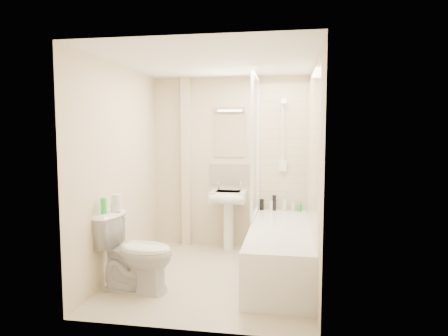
# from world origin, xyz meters

# --- Properties ---
(floor) EXTENTS (2.50, 2.50, 0.00)m
(floor) POSITION_xyz_m (0.00, 0.00, 0.00)
(floor) COLOR beige
(floor) RESTS_ON ground
(wall_back) EXTENTS (2.20, 0.02, 2.40)m
(wall_back) POSITION_xyz_m (0.00, 1.25, 1.20)
(wall_back) COLOR beige
(wall_back) RESTS_ON ground
(wall_left) EXTENTS (0.02, 2.50, 2.40)m
(wall_left) POSITION_xyz_m (-1.10, 0.00, 1.20)
(wall_left) COLOR beige
(wall_left) RESTS_ON ground
(wall_right) EXTENTS (0.02, 2.50, 2.40)m
(wall_right) POSITION_xyz_m (1.10, 0.00, 1.20)
(wall_right) COLOR beige
(wall_right) RESTS_ON ground
(ceiling) EXTENTS (2.20, 2.50, 0.02)m
(ceiling) POSITION_xyz_m (0.00, 0.00, 2.40)
(ceiling) COLOR white
(ceiling) RESTS_ON wall_back
(tile_back) EXTENTS (0.70, 0.01, 1.75)m
(tile_back) POSITION_xyz_m (0.75, 1.24, 1.42)
(tile_back) COLOR beige
(tile_back) RESTS_ON wall_back
(tile_right) EXTENTS (0.01, 2.10, 1.75)m
(tile_right) POSITION_xyz_m (1.09, 0.20, 1.42)
(tile_right) COLOR beige
(tile_right) RESTS_ON wall_right
(pipe_boxing) EXTENTS (0.12, 0.12, 2.40)m
(pipe_boxing) POSITION_xyz_m (-0.62, 1.19, 1.20)
(pipe_boxing) COLOR beige
(pipe_boxing) RESTS_ON ground
(splashback) EXTENTS (0.60, 0.02, 0.30)m
(splashback) POSITION_xyz_m (0.01, 1.24, 1.03)
(splashback) COLOR beige
(splashback) RESTS_ON wall_back
(mirror) EXTENTS (0.46, 0.01, 0.60)m
(mirror) POSITION_xyz_m (0.01, 1.24, 1.58)
(mirror) COLOR white
(mirror) RESTS_ON wall_back
(strip_light) EXTENTS (0.42, 0.07, 0.07)m
(strip_light) POSITION_xyz_m (0.01, 1.22, 1.95)
(strip_light) COLOR silver
(strip_light) RESTS_ON wall_back
(bathtub) EXTENTS (0.70, 2.10, 0.55)m
(bathtub) POSITION_xyz_m (0.75, 0.20, 0.29)
(bathtub) COLOR white
(bathtub) RESTS_ON ground
(shower_screen) EXTENTS (0.04, 0.92, 1.80)m
(shower_screen) POSITION_xyz_m (0.40, 0.80, 1.45)
(shower_screen) COLOR white
(shower_screen) RESTS_ON bathtub
(shower_fixture) EXTENTS (0.10, 0.16, 0.99)m
(shower_fixture) POSITION_xyz_m (0.75, 1.19, 1.55)
(shower_fixture) COLOR white
(shower_fixture) RESTS_ON wall_back
(pedestal_sink) EXTENTS (0.48, 0.46, 0.94)m
(pedestal_sink) POSITION_xyz_m (0.01, 1.01, 0.66)
(pedestal_sink) COLOR white
(pedestal_sink) RESTS_ON ground
(bottle_black_a) EXTENTS (0.06, 0.06, 0.16)m
(bottle_black_a) POSITION_xyz_m (0.47, 1.16, 0.63)
(bottle_black_a) COLOR black
(bottle_black_a) RESTS_ON bathtub
(bottle_white_a) EXTENTS (0.05, 0.05, 0.13)m
(bottle_white_a) POSITION_xyz_m (0.60, 1.16, 0.62)
(bottle_white_a) COLOR white
(bottle_white_a) RESTS_ON bathtub
(bottle_black_b) EXTENTS (0.05, 0.05, 0.21)m
(bottle_black_b) POSITION_xyz_m (0.64, 1.16, 0.66)
(bottle_black_b) COLOR black
(bottle_black_b) RESTS_ON bathtub
(bottle_cream) EXTENTS (0.06, 0.06, 0.15)m
(bottle_cream) POSITION_xyz_m (0.78, 1.16, 0.63)
(bottle_cream) COLOR beige
(bottle_cream) RESTS_ON bathtub
(bottle_white_b) EXTENTS (0.05, 0.05, 0.12)m
(bottle_white_b) POSITION_xyz_m (0.90, 1.16, 0.61)
(bottle_white_b) COLOR silver
(bottle_white_b) RESTS_ON bathtub
(bottle_green) EXTENTS (0.06, 0.06, 0.10)m
(bottle_green) POSITION_xyz_m (0.99, 1.16, 0.60)
(bottle_green) COLOR green
(bottle_green) RESTS_ON bathtub
(toilet) EXTENTS (0.62, 0.89, 0.81)m
(toilet) POSITION_xyz_m (-0.72, -0.52, 0.41)
(toilet) COLOR white
(toilet) RESTS_ON ground
(toilet_roll_lower) EXTENTS (0.12, 0.12, 0.09)m
(toilet_roll_lower) POSITION_xyz_m (-0.96, -0.43, 0.86)
(toilet_roll_lower) COLOR white
(toilet_roll_lower) RESTS_ON toilet
(toilet_roll_upper) EXTENTS (0.10, 0.10, 0.09)m
(toilet_roll_upper) POSITION_xyz_m (-0.94, -0.46, 0.95)
(toilet_roll_upper) COLOR white
(toilet_roll_upper) RESTS_ON toilet_roll_lower
(green_bottle) EXTENTS (0.06, 0.06, 0.16)m
(green_bottle) POSITION_xyz_m (-1.02, -0.60, 0.89)
(green_bottle) COLOR green
(green_bottle) RESTS_ON toilet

